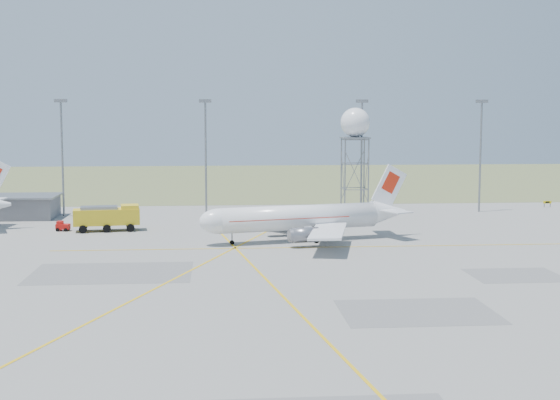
{
  "coord_description": "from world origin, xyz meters",
  "views": [
    {
      "loc": [
        -8.03,
        -72.82,
        17.79
      ],
      "look_at": [
        1.13,
        40.0,
        5.37
      ],
      "focal_mm": 50.0,
      "sensor_mm": 36.0,
      "label": 1
    }
  ],
  "objects": [
    {
      "name": "mast_b",
      "position": [
        -10.0,
        66.0,
        12.07
      ],
      "size": [
        2.2,
        0.5,
        20.5
      ],
      "color": "gray",
      "rests_on": "ground"
    },
    {
      "name": "fire_truck",
      "position": [
        -24.71,
        47.42,
        1.91
      ],
      "size": [
        10.28,
        5.06,
        3.97
      ],
      "rotation": [
        0.0,
        0.0,
        0.14
      ],
      "color": "gold",
      "rests_on": "ground"
    },
    {
      "name": "airliner_main",
      "position": [
        3.88,
        35.57,
        3.26
      ],
      "size": [
        30.97,
        29.51,
        10.63
      ],
      "rotation": [
        0.0,
        0.0,
        3.38
      ],
      "color": "white",
      "rests_on": "ground"
    },
    {
      "name": "mast_d",
      "position": [
        40.0,
        66.0,
        12.07
      ],
      "size": [
        2.2,
        0.5,
        20.5
      ],
      "color": "gray",
      "rests_on": "ground"
    },
    {
      "name": "mast_c",
      "position": [
        18.0,
        66.0,
        12.07
      ],
      "size": [
        2.2,
        0.5,
        20.5
      ],
      "color": "gray",
      "rests_on": "ground"
    },
    {
      "name": "radar_tower",
      "position": [
        16.66,
        65.32,
        10.68
      ],
      "size": [
        5.26,
        5.26,
        19.03
      ],
      "color": "gray",
      "rests_on": "ground"
    },
    {
      "name": "taxi_sign_near",
      "position": [
        55.6,
        72.0,
        0.89
      ],
      "size": [
        1.6,
        0.17,
        1.2
      ],
      "color": "black",
      "rests_on": "ground"
    },
    {
      "name": "mast_a",
      "position": [
        -35.0,
        66.0,
        12.07
      ],
      "size": [
        2.2,
        0.5,
        20.5
      ],
      "color": "gray",
      "rests_on": "ground"
    },
    {
      "name": "baggage_tug",
      "position": [
        -31.76,
        47.94,
        0.58
      ],
      "size": [
        2.15,
        1.84,
        1.53
      ],
      "rotation": [
        0.0,
        0.0,
        -0.15
      ],
      "color": "#B1100C",
      "rests_on": "ground"
    },
    {
      "name": "building_grey",
      "position": [
        -45.0,
        64.0,
        1.97
      ],
      "size": [
        19.0,
        10.0,
        3.9
      ],
      "color": "slate",
      "rests_on": "ground"
    },
    {
      "name": "grass_strip",
      "position": [
        0.0,
        140.0,
        0.01
      ],
      "size": [
        400.0,
        120.0,
        0.03
      ],
      "primitive_type": "cube",
      "color": "#526739",
      "rests_on": "ground"
    },
    {
      "name": "ground",
      "position": [
        0.0,
        0.0,
        0.0
      ],
      "size": [
        400.0,
        400.0,
        0.0
      ],
      "primitive_type": "plane",
      "color": "gray",
      "rests_on": "ground"
    }
  ]
}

